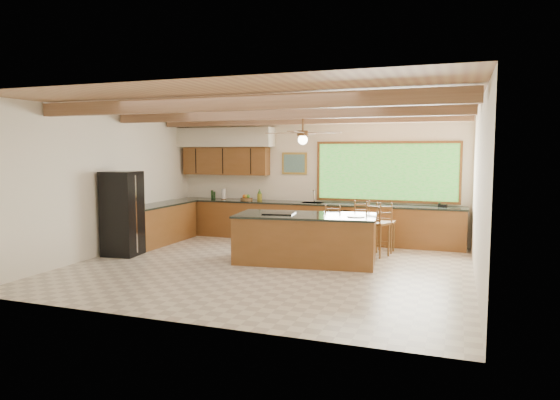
% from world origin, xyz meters
% --- Properties ---
extents(ground, '(7.20, 7.20, 0.00)m').
position_xyz_m(ground, '(0.00, 0.00, 0.00)').
color(ground, beige).
rests_on(ground, ground).
extents(room_shell, '(7.27, 6.54, 3.02)m').
position_xyz_m(room_shell, '(-0.17, 0.65, 2.21)').
color(room_shell, white).
rests_on(room_shell, ground).
extents(counter_run, '(7.12, 3.10, 1.22)m').
position_xyz_m(counter_run, '(-0.82, 2.52, 0.46)').
color(counter_run, brown).
rests_on(counter_run, ground).
extents(island, '(2.81, 1.57, 0.95)m').
position_xyz_m(island, '(0.54, 0.60, 0.47)').
color(island, brown).
rests_on(island, ground).
extents(refrigerator, '(0.74, 0.72, 1.74)m').
position_xyz_m(refrigerator, '(-3.22, -0.04, 0.87)').
color(refrigerator, black).
rests_on(refrigerator, ground).
extents(bar_stool_a, '(0.50, 0.50, 1.09)m').
position_xyz_m(bar_stool_a, '(1.27, 2.31, 0.64)').
color(bar_stool_a, brown).
rests_on(bar_stool_a, ground).
extents(bar_stool_b, '(0.45, 0.45, 1.05)m').
position_xyz_m(bar_stool_b, '(0.83, 1.54, 0.62)').
color(bar_stool_b, brown).
rests_on(bar_stool_b, ground).
extents(bar_stool_c, '(0.40, 0.40, 1.08)m').
position_xyz_m(bar_stool_c, '(1.86, 2.03, 0.64)').
color(bar_stool_c, brown).
rests_on(bar_stool_c, ground).
extents(bar_stool_d, '(0.54, 0.54, 1.13)m').
position_xyz_m(bar_stool_d, '(1.77, 1.54, 0.67)').
color(bar_stool_d, brown).
rests_on(bar_stool_d, ground).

